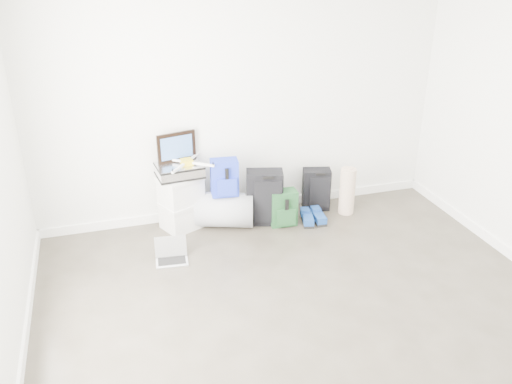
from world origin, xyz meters
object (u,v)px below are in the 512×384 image
object	(u,v)px
boxes_stack	(181,202)
duffel_bag	(225,210)
carry_on	(316,189)
briefcase	(179,170)
large_suitcase	(265,197)
laptop	(171,255)

from	to	relation	value
boxes_stack	duffel_bag	size ratio (longest dim) A/B	0.98
boxes_stack	carry_on	size ratio (longest dim) A/B	1.24
briefcase	carry_on	bearing A→B (deg)	-5.28
carry_on	large_suitcase	bearing A→B (deg)	-152.39
large_suitcase	carry_on	distance (m)	0.70
briefcase	carry_on	xyz separation A→B (m)	(1.57, -0.00, -0.43)
briefcase	duffel_bag	distance (m)	0.67
carry_on	laptop	distance (m)	1.91
duffel_bag	boxes_stack	bearing A→B (deg)	-171.81
boxes_stack	laptop	xyz separation A→B (m)	(-0.22, -0.64, -0.25)
carry_on	laptop	size ratio (longest dim) A/B	1.48
duffel_bag	large_suitcase	bearing A→B (deg)	12.44
briefcase	large_suitcase	bearing A→B (deg)	-15.17
boxes_stack	briefcase	bearing A→B (deg)	155.15
large_suitcase	carry_on	bearing A→B (deg)	27.65
large_suitcase	briefcase	bearing A→B (deg)	-175.17
boxes_stack	duffel_bag	bearing A→B (deg)	-36.98
boxes_stack	large_suitcase	distance (m)	0.90
duffel_bag	large_suitcase	size ratio (longest dim) A/B	1.01
carry_on	briefcase	bearing A→B (deg)	-165.32
briefcase	boxes_stack	bearing A→B (deg)	-5.11
boxes_stack	duffel_bag	xyz separation A→B (m)	(0.45, -0.10, -0.11)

